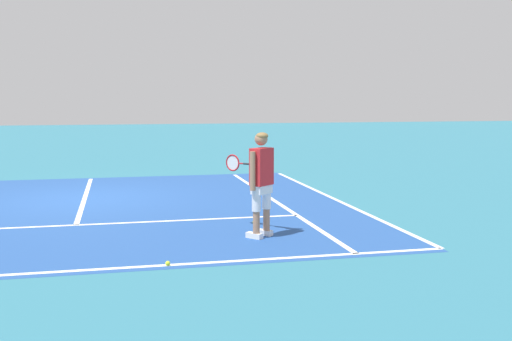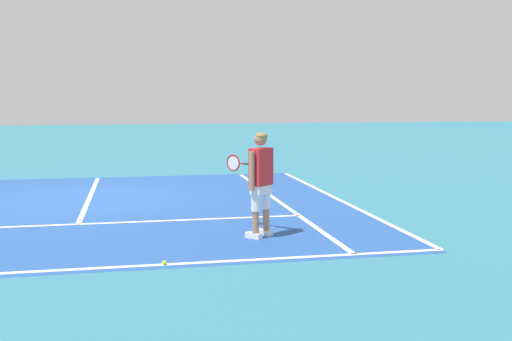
% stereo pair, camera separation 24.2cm
% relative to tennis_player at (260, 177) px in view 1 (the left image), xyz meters
% --- Properties ---
extents(ground_plane, '(80.00, 80.00, 0.00)m').
position_rel_tennis_player_xyz_m(ground_plane, '(-3.00, 4.56, -0.99)').
color(ground_plane, teal).
extents(court_inner_surface, '(10.98, 9.80, 0.00)m').
position_rel_tennis_player_xyz_m(court_inner_surface, '(-3.00, 3.32, -0.99)').
color(court_inner_surface, '#234C93').
rests_on(court_inner_surface, ground).
extents(line_baseline, '(10.98, 0.10, 0.01)m').
position_rel_tennis_player_xyz_m(line_baseline, '(-3.00, -1.38, -0.99)').
color(line_baseline, white).
rests_on(line_baseline, ground).
extents(line_service, '(8.23, 0.10, 0.01)m').
position_rel_tennis_player_xyz_m(line_service, '(-3.00, 1.62, -0.99)').
color(line_service, white).
rests_on(line_service, ground).
extents(line_centre_service, '(0.10, 6.40, 0.01)m').
position_rel_tennis_player_xyz_m(line_centre_service, '(-3.00, 4.82, -0.99)').
color(line_centre_service, white).
rests_on(line_centre_service, ground).
extents(line_singles_right, '(0.10, 9.40, 0.01)m').
position_rel_tennis_player_xyz_m(line_singles_right, '(1.11, 3.32, -0.99)').
color(line_singles_right, white).
rests_on(line_singles_right, ground).
extents(line_doubles_right, '(0.10, 9.40, 0.01)m').
position_rel_tennis_player_xyz_m(line_doubles_right, '(2.49, 3.32, -0.99)').
color(line_doubles_right, white).
rests_on(line_doubles_right, ground).
extents(tennis_player, '(0.68, 1.19, 1.71)m').
position_rel_tennis_player_xyz_m(tennis_player, '(0.00, 0.00, 0.00)').
color(tennis_player, white).
rests_on(tennis_player, ground).
extents(tennis_ball_near_feet, '(0.07, 0.07, 0.07)m').
position_rel_tennis_player_xyz_m(tennis_ball_near_feet, '(0.13, 1.02, -0.96)').
color(tennis_ball_near_feet, '#CCE02D').
rests_on(tennis_ball_near_feet, ground).
extents(tennis_ball_by_baseline, '(0.07, 0.07, 0.07)m').
position_rel_tennis_player_xyz_m(tennis_ball_by_baseline, '(-1.62, -1.40, -0.96)').
color(tennis_ball_by_baseline, '#CCE02D').
rests_on(tennis_ball_by_baseline, ground).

